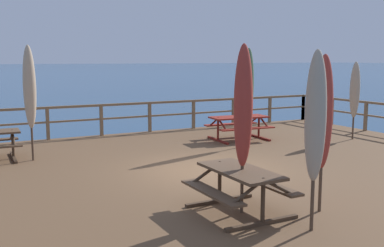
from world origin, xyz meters
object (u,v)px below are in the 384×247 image
at_px(patio_umbrella_short_mid, 30,88).
at_px(picnic_table_mid_right, 240,182).
at_px(patio_umbrella_tall_back_left, 243,107).
at_px(patio_umbrella_short_back, 323,113).
at_px(patio_umbrella_tall_front, 316,117).
at_px(patio_umbrella_tall_mid_left, 355,90).
at_px(patio_umbrella_tall_mid_right, 248,84).
at_px(picnic_table_front_right, 239,123).

bearing_deg(patio_umbrella_short_mid, picnic_table_mid_right, -66.84).
bearing_deg(patio_umbrella_short_mid, patio_umbrella_tall_back_left, -66.54).
xyz_separation_m(patio_umbrella_short_back, patio_umbrella_short_mid, (-3.80, 6.49, 0.17)).
distance_m(patio_umbrella_short_mid, patio_umbrella_tall_front, 7.74).
bearing_deg(patio_umbrella_short_mid, patio_umbrella_tall_mid_left, -8.98).
distance_m(picnic_table_mid_right, patio_umbrella_tall_back_left, 1.28).
bearing_deg(patio_umbrella_tall_front, picnic_table_mid_right, 114.14).
height_order(patio_umbrella_tall_mid_left, patio_umbrella_short_mid, patio_umbrella_short_mid).
bearing_deg(patio_umbrella_tall_mid_left, patio_umbrella_short_mid, 171.02).
bearing_deg(patio_umbrella_short_mid, patio_umbrella_tall_mid_right, -8.65).
bearing_deg(picnic_table_front_right, patio_umbrella_short_mid, -178.97).
xyz_separation_m(picnic_table_mid_right, patio_umbrella_tall_mid_right, (3.57, 4.98, 1.32)).
bearing_deg(patio_umbrella_short_back, patio_umbrella_tall_back_left, 155.17).
bearing_deg(patio_umbrella_tall_back_left, patio_umbrella_tall_mid_left, 31.01).
bearing_deg(patio_umbrella_tall_mid_right, picnic_table_mid_right, -125.60).
height_order(patio_umbrella_tall_mid_left, patio_umbrella_tall_mid_right, patio_umbrella_tall_mid_right).
height_order(picnic_table_mid_right, patio_umbrella_short_back, patio_umbrella_short_back).
relative_size(patio_umbrella_tall_mid_left, patio_umbrella_short_back, 0.94).
xyz_separation_m(patio_umbrella_tall_mid_right, patio_umbrella_tall_front, (-3.03, -6.18, -0.11)).
bearing_deg(patio_umbrella_tall_mid_right, patio_umbrella_tall_back_left, -125.24).
xyz_separation_m(picnic_table_front_right, patio_umbrella_tall_front, (-3.39, -7.22, 1.20)).
height_order(picnic_table_mid_right, patio_umbrella_short_mid, patio_umbrella_short_mid).
relative_size(picnic_table_mid_right, patio_umbrella_tall_mid_left, 0.66).
bearing_deg(picnic_table_front_right, patio_umbrella_short_back, -111.91).
distance_m(picnic_table_mid_right, patio_umbrella_short_back, 1.83).
height_order(picnic_table_mid_right, patio_umbrella_tall_back_left, patio_umbrella_tall_back_left).
distance_m(picnic_table_mid_right, picnic_table_front_right, 7.19).
bearing_deg(patio_umbrella_tall_back_left, patio_umbrella_tall_mid_right, 54.76).
xyz_separation_m(picnic_table_front_right, patio_umbrella_tall_back_left, (-3.89, -6.03, 1.27)).
relative_size(patio_umbrella_tall_back_left, patio_umbrella_short_back, 1.06).
relative_size(patio_umbrella_short_back, patio_umbrella_tall_front, 0.98).
relative_size(patio_umbrella_tall_mid_left, patio_umbrella_short_mid, 0.85).
height_order(patio_umbrella_tall_mid_right, patio_umbrella_tall_front, patio_umbrella_tall_mid_right).
bearing_deg(picnic_table_mid_right, patio_umbrella_short_mid, 113.16).
bearing_deg(patio_umbrella_tall_front, patio_umbrella_tall_back_left, 112.62).
relative_size(patio_umbrella_tall_mid_left, patio_umbrella_tall_back_left, 0.88).
bearing_deg(picnic_table_mid_right, patio_umbrella_tall_mid_left, 30.83).
distance_m(patio_umbrella_tall_mid_right, patio_umbrella_tall_front, 6.88).
height_order(patio_umbrella_tall_back_left, patio_umbrella_short_mid, patio_umbrella_short_mid).
height_order(patio_umbrella_tall_back_left, patio_umbrella_tall_mid_right, patio_umbrella_tall_mid_right).
distance_m(picnic_table_mid_right, patio_umbrella_tall_mid_right, 6.27).
height_order(patio_umbrella_short_mid, patio_umbrella_tall_front, patio_umbrella_short_mid).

